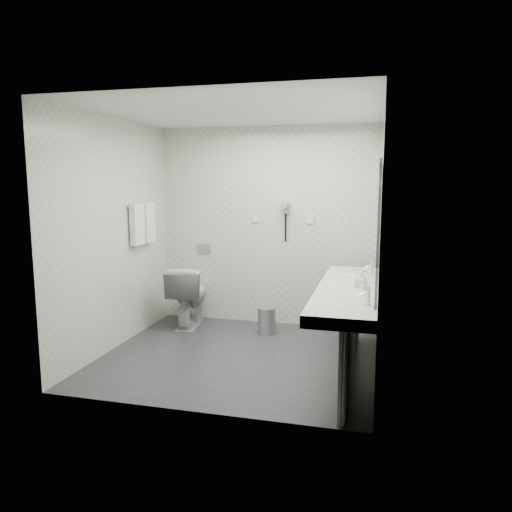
# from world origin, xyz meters

# --- Properties ---
(floor) EXTENTS (2.80, 2.80, 0.00)m
(floor) POSITION_xyz_m (0.00, 0.00, 0.00)
(floor) COLOR #28292D
(floor) RESTS_ON ground
(ceiling) EXTENTS (2.80, 2.80, 0.00)m
(ceiling) POSITION_xyz_m (0.00, 0.00, 2.50)
(ceiling) COLOR silver
(ceiling) RESTS_ON wall_back
(wall_back) EXTENTS (2.80, 0.00, 2.80)m
(wall_back) POSITION_xyz_m (0.00, 1.30, 1.25)
(wall_back) COLOR beige
(wall_back) RESTS_ON floor
(wall_front) EXTENTS (2.80, 0.00, 2.80)m
(wall_front) POSITION_xyz_m (0.00, -1.30, 1.25)
(wall_front) COLOR beige
(wall_front) RESTS_ON floor
(wall_left) EXTENTS (0.00, 2.60, 2.60)m
(wall_left) POSITION_xyz_m (-1.40, 0.00, 1.25)
(wall_left) COLOR beige
(wall_left) RESTS_ON floor
(wall_right) EXTENTS (0.00, 2.60, 2.60)m
(wall_right) POSITION_xyz_m (1.40, 0.00, 1.25)
(wall_right) COLOR beige
(wall_right) RESTS_ON floor
(vanity_counter) EXTENTS (0.55, 2.20, 0.10)m
(vanity_counter) POSITION_xyz_m (1.12, -0.20, 0.80)
(vanity_counter) COLOR silver
(vanity_counter) RESTS_ON floor
(vanity_panel) EXTENTS (0.03, 2.15, 0.75)m
(vanity_panel) POSITION_xyz_m (1.15, -0.20, 0.38)
(vanity_panel) COLOR gray
(vanity_panel) RESTS_ON floor
(vanity_post_near) EXTENTS (0.06, 0.06, 0.75)m
(vanity_post_near) POSITION_xyz_m (1.18, -1.24, 0.38)
(vanity_post_near) COLOR silver
(vanity_post_near) RESTS_ON floor
(vanity_post_far) EXTENTS (0.06, 0.06, 0.75)m
(vanity_post_far) POSITION_xyz_m (1.18, 0.84, 0.38)
(vanity_post_far) COLOR silver
(vanity_post_far) RESTS_ON floor
(mirror) EXTENTS (0.02, 2.20, 1.05)m
(mirror) POSITION_xyz_m (1.39, -0.20, 1.45)
(mirror) COLOR #B2BCC6
(mirror) RESTS_ON wall_right
(basin_near) EXTENTS (0.40, 0.31, 0.05)m
(basin_near) POSITION_xyz_m (1.12, -0.85, 0.83)
(basin_near) COLOR silver
(basin_near) RESTS_ON vanity_counter
(basin_far) EXTENTS (0.40, 0.31, 0.05)m
(basin_far) POSITION_xyz_m (1.12, 0.45, 0.83)
(basin_far) COLOR silver
(basin_far) RESTS_ON vanity_counter
(faucet_near) EXTENTS (0.04, 0.04, 0.15)m
(faucet_near) POSITION_xyz_m (1.32, -0.85, 0.92)
(faucet_near) COLOR silver
(faucet_near) RESTS_ON vanity_counter
(faucet_far) EXTENTS (0.04, 0.04, 0.15)m
(faucet_far) POSITION_xyz_m (1.32, 0.45, 0.92)
(faucet_far) COLOR silver
(faucet_far) RESTS_ON vanity_counter
(soap_bottle_a) EXTENTS (0.06, 0.06, 0.11)m
(soap_bottle_a) POSITION_xyz_m (1.21, -0.22, 0.90)
(soap_bottle_a) COLOR white
(soap_bottle_a) RESTS_ON vanity_counter
(soap_bottle_b) EXTENTS (0.09, 0.09, 0.09)m
(soap_bottle_b) POSITION_xyz_m (1.23, -0.01, 0.90)
(soap_bottle_b) COLOR white
(soap_bottle_b) RESTS_ON vanity_counter
(soap_bottle_c) EXTENTS (0.06, 0.06, 0.13)m
(soap_bottle_c) POSITION_xyz_m (1.27, -0.27, 0.92)
(soap_bottle_c) COLOR white
(soap_bottle_c) RESTS_ON vanity_counter
(glass_left) EXTENTS (0.08, 0.08, 0.12)m
(glass_left) POSITION_xyz_m (1.27, -0.01, 0.91)
(glass_left) COLOR silver
(glass_left) RESTS_ON vanity_counter
(toilet) EXTENTS (0.54, 0.82, 0.77)m
(toilet) POSITION_xyz_m (-0.93, 0.91, 0.39)
(toilet) COLOR silver
(toilet) RESTS_ON floor
(flush_plate) EXTENTS (0.18, 0.02, 0.12)m
(flush_plate) POSITION_xyz_m (-0.85, 1.29, 0.95)
(flush_plate) COLOR #B2B5BA
(flush_plate) RESTS_ON wall_back
(pedal_bin) EXTENTS (0.24, 0.24, 0.31)m
(pedal_bin) POSITION_xyz_m (0.11, 0.82, 0.15)
(pedal_bin) COLOR #B2B5BA
(pedal_bin) RESTS_ON floor
(bin_lid) EXTENTS (0.22, 0.22, 0.02)m
(bin_lid) POSITION_xyz_m (0.11, 0.82, 0.31)
(bin_lid) COLOR #B2B5BA
(bin_lid) RESTS_ON pedal_bin
(towel_rail) EXTENTS (0.02, 0.62, 0.02)m
(towel_rail) POSITION_xyz_m (-1.35, 0.55, 1.55)
(towel_rail) COLOR silver
(towel_rail) RESTS_ON wall_left
(towel_near) EXTENTS (0.07, 0.24, 0.48)m
(towel_near) POSITION_xyz_m (-1.34, 0.41, 1.33)
(towel_near) COLOR white
(towel_near) RESTS_ON towel_rail
(towel_far) EXTENTS (0.07, 0.24, 0.48)m
(towel_far) POSITION_xyz_m (-1.34, 0.69, 1.33)
(towel_far) COLOR white
(towel_far) RESTS_ON towel_rail
(dryer_cradle) EXTENTS (0.10, 0.04, 0.14)m
(dryer_cradle) POSITION_xyz_m (0.25, 1.27, 1.50)
(dryer_cradle) COLOR gray
(dryer_cradle) RESTS_ON wall_back
(dryer_barrel) EXTENTS (0.08, 0.14, 0.08)m
(dryer_barrel) POSITION_xyz_m (0.25, 1.20, 1.53)
(dryer_barrel) COLOR gray
(dryer_barrel) RESTS_ON dryer_cradle
(dryer_cord) EXTENTS (0.02, 0.02, 0.35)m
(dryer_cord) POSITION_xyz_m (0.25, 1.26, 1.25)
(dryer_cord) COLOR black
(dryer_cord) RESTS_ON dryer_cradle
(switch_plate_a) EXTENTS (0.09, 0.02, 0.09)m
(switch_plate_a) POSITION_xyz_m (-0.15, 1.29, 1.35)
(switch_plate_a) COLOR silver
(switch_plate_a) RESTS_ON wall_back
(switch_plate_b) EXTENTS (0.09, 0.02, 0.09)m
(switch_plate_b) POSITION_xyz_m (0.55, 1.29, 1.35)
(switch_plate_b) COLOR silver
(switch_plate_b) RESTS_ON wall_back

